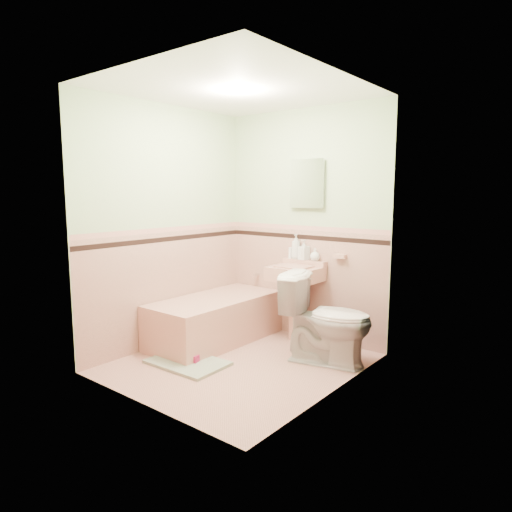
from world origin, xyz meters
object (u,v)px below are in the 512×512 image
Objects in this scene: bathtub at (215,321)px; sink at (295,304)px; soap_bottle_left at (296,247)px; bucket at (325,338)px; medicine_cabinet at (307,184)px; toilet at (327,319)px; shoe at (190,358)px; soap_bottle_mid at (304,250)px; soap_bottle_right at (315,255)px.

bathtub is 1.83× the size of sink.
sink is at bearing 37.93° from bathtub.
sink is 3.01× the size of soap_bottle_left.
bathtub is 6.88× the size of bucket.
sink is 1.31m from medicine_cabinet.
toilet is 5.33× the size of shoe.
shoe is (-0.38, -1.35, -0.92)m from soap_bottle_mid.
soap_bottle_left is (-0.12, -0.03, -0.69)m from medicine_cabinet.
sink is 0.58m from soap_bottle_right.
soap_bottle_right is at bearing 0.00° from soap_bottle_mid.
bathtub is 5.51× the size of soap_bottle_left.
shoe is at bearing 117.39° from toilet.
bucket is at bearing -35.21° from soap_bottle_right.
soap_bottle_right is 0.86m from toilet.
soap_bottle_right is 1.70m from shoe.
medicine_cabinet reaches higher than sink.
shoe is (0.29, -0.64, -0.16)m from bathtub.
soap_bottle_right reaches higher than bathtub.
bucket is (1.04, 0.54, -0.12)m from bathtub.
toilet is at bearing -36.15° from soap_bottle_left.
soap_bottle_mid is 0.15m from soap_bottle_right.
soap_bottle_mid is at bearing 180.00° from soap_bottle_right.
bathtub is at bearing -128.47° from soap_bottle_left.
bathtub reaches higher than shoe.
soap_bottle_mid reaches higher than soap_bottle_right.
bucket is (-0.22, 0.35, -0.32)m from toilet.
soap_bottle_right is 0.61× the size of bucket.
soap_bottle_left is (0.56, 0.71, 0.79)m from bathtub.
medicine_cabinet is 2.30× the size of bucket.
sink is 0.60m from soap_bottle_mid.
soap_bottle_left is 1.70× the size of shoe.
bucket is (0.23, -0.17, -0.83)m from soap_bottle_right.
toilet reaches higher than bucket.
soap_bottle_right is at bearing 28.28° from toilet.
soap_bottle_left is (-0.12, 0.18, 0.60)m from sink.
medicine_cabinet is at bearing 167.03° from soap_bottle_right.
soap_bottle_left is at bearing 51.53° from bathtub.
sink is 6.12× the size of soap_bottle_right.
toilet is (0.70, -0.51, -0.59)m from soap_bottle_left.
bathtub is 1.18m from bucket.
soap_bottle_left is 0.32× the size of toilet.
sink is at bearing -177.66° from bucket.
toilet is (0.58, -0.33, 0.02)m from sink.
shoe is at bearing -101.62° from soap_bottle_left.
bucket is at bearing 2.34° from sink.
soap_bottle_mid is (-0.01, 0.18, 0.57)m from sink.
soap_bottle_mid is (0.67, 0.71, 0.76)m from bathtub.
soap_bottle_left is 2.03× the size of soap_bottle_right.
medicine_cabinet is 1.84× the size of soap_bottle_left.
bathtub is at bearing -138.77° from soap_bottle_right.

